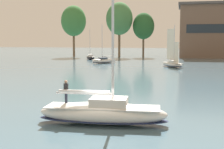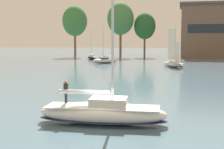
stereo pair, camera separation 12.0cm
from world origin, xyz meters
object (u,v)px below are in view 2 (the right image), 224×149
(tree_shore_left, at_px, (121,19))
(sailboat_main, at_px, (103,112))
(tree_shore_right, at_px, (75,21))
(sailboat_moored_mid_channel, at_px, (92,57))
(sailboat_moored_outer_mooring, at_px, (174,63))
(tree_shore_center, at_px, (145,26))
(sailboat_moored_far_slip, at_px, (105,61))

(tree_shore_left, relative_size, sailboat_main, 1.46)
(tree_shore_right, bearing_deg, sailboat_moored_mid_channel, -52.02)
(sailboat_moored_mid_channel, bearing_deg, sailboat_moored_outer_mooring, -41.12)
(tree_shore_left, relative_size, sailboat_moored_mid_channel, 2.04)
(sailboat_moored_outer_mooring, bearing_deg, tree_shore_left, 117.81)
(tree_shore_center, height_order, sailboat_moored_far_slip, tree_shore_center)
(tree_shore_right, xyz_separation_m, sailboat_main, (30.29, -80.14, -11.16))
(sailboat_moored_far_slip, height_order, sailboat_moored_outer_mooring, sailboat_moored_far_slip)
(tree_shore_center, relative_size, sailboat_main, 1.18)
(tree_shore_left, relative_size, tree_shore_center, 1.24)
(sailboat_main, bearing_deg, sailboat_moored_mid_channel, 107.10)
(sailboat_moored_mid_channel, bearing_deg, tree_shore_center, 47.56)
(tree_shore_center, bearing_deg, sailboat_moored_far_slip, -102.05)
(sailboat_main, distance_m, sailboat_moored_far_slip, 55.77)
(sailboat_moored_mid_channel, distance_m, sailboat_moored_outer_mooring, 32.44)
(sailboat_moored_far_slip, bearing_deg, tree_shore_right, 123.06)
(tree_shore_left, height_order, tree_shore_right, tree_shore_left)
(tree_shore_right, bearing_deg, sailboat_moored_far_slip, -56.94)
(tree_shore_left, xyz_separation_m, tree_shore_center, (7.84, 1.58, -2.42))
(tree_shore_right, bearing_deg, sailboat_moored_outer_mooring, -44.58)
(tree_shore_left, height_order, sailboat_moored_outer_mooring, tree_shore_left)
(tree_shore_left, relative_size, sailboat_moored_far_slip, 1.89)
(tree_shore_right, bearing_deg, tree_shore_center, 7.97)
(sailboat_main, height_order, sailboat_moored_far_slip, sailboat_main)
(sailboat_moored_far_slip, bearing_deg, sailboat_moored_outer_mooring, -23.33)
(tree_shore_right, relative_size, sailboat_moored_outer_mooring, 1.93)
(tree_shore_left, distance_m, sailboat_moored_far_slip, 30.19)
(sailboat_moored_mid_channel, height_order, sailboat_moored_far_slip, sailboat_moored_far_slip)
(sailboat_moored_outer_mooring, bearing_deg, tree_shore_right, 135.42)
(tree_shore_left, height_order, sailboat_moored_mid_channel, tree_shore_left)
(tree_shore_right, distance_m, sailboat_moored_mid_channel, 18.93)
(tree_shore_center, distance_m, tree_shore_right, 23.46)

